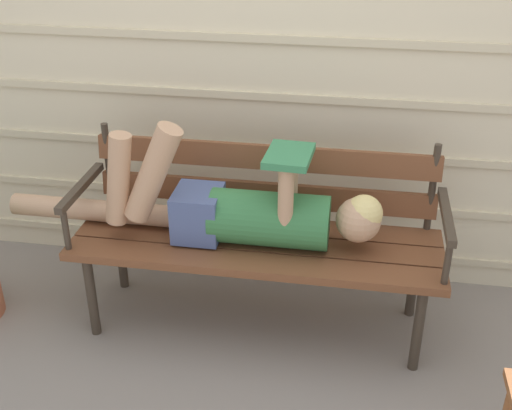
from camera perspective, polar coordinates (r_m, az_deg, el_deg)
name	(u,v)px	position (r m, az deg, el deg)	size (l,w,h in m)	color
ground_plane	(253,332)	(3.04, -0.23, -11.08)	(12.00, 12.00, 0.00)	gray
house_siding	(275,66)	(3.06, 1.64, 12.02)	(5.15, 0.08, 2.14)	beige
park_bench	(259,226)	(2.88, 0.23, -1.84)	(1.61, 0.50, 0.85)	brown
reclining_person	(236,209)	(2.78, -1.73, -0.38)	(1.68, 0.26, 0.55)	#33703D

